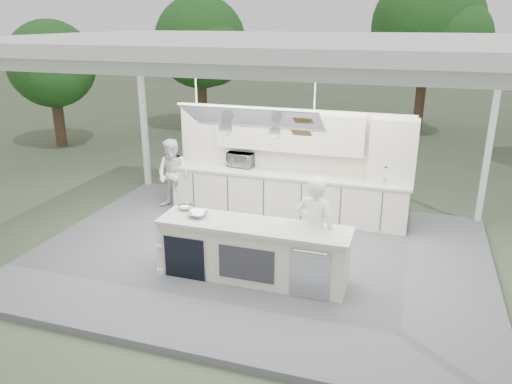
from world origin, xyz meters
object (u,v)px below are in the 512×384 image
(sous_chef, at_px, (173,175))
(back_counter, at_px, (286,194))
(head_chef, at_px, (315,230))
(demo_island, at_px, (252,251))

(sous_chef, bearing_deg, back_counter, 15.58)
(head_chef, xyz_separation_m, sous_chef, (-3.60, 2.25, -0.10))
(back_counter, relative_size, sous_chef, 3.25)
(head_chef, bearing_deg, back_counter, -52.66)
(demo_island, xyz_separation_m, back_counter, (-0.18, 2.81, 0.00))
(demo_island, height_order, head_chef, head_chef)
(back_counter, height_order, sous_chef, sous_chef)
(demo_island, relative_size, head_chef, 1.76)
(demo_island, bearing_deg, back_counter, 93.63)
(demo_island, distance_m, head_chef, 1.07)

